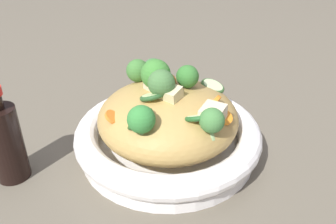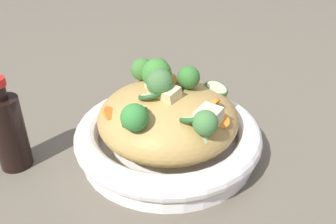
{
  "view_description": "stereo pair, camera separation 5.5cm",
  "coord_description": "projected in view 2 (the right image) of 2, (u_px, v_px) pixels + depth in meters",
  "views": [
    {
      "loc": [
        -0.41,
        -0.24,
        0.36
      ],
      "look_at": [
        0.0,
        0.0,
        0.08
      ],
      "focal_mm": 37.8,
      "sensor_mm": 36.0,
      "label": 1
    },
    {
      "loc": [
        -0.38,
        -0.29,
        0.36
      ],
      "look_at": [
        0.0,
        0.0,
        0.08
      ],
      "focal_mm": 37.8,
      "sensor_mm": 36.0,
      "label": 2
    }
  ],
  "objects": [
    {
      "name": "noodle_heap",
      "position": [
        168.0,
        117.0,
        0.56
      ],
      "size": [
        0.22,
        0.22,
        0.1
      ],
      "color": "#AD8A4A",
      "rests_on": "serving_bowl"
    },
    {
      "name": "chicken_chunks",
      "position": [
        178.0,
        98.0,
        0.52
      ],
      "size": [
        0.05,
        0.14,
        0.04
      ],
      "color": "beige",
      "rests_on": "serving_bowl"
    },
    {
      "name": "serving_bowl",
      "position": [
        168.0,
        137.0,
        0.58
      ],
      "size": [
        0.3,
        0.3,
        0.06
      ],
      "color": "white",
      "rests_on": "ground_plane"
    },
    {
      "name": "ground_plane",
      "position": [
        168.0,
        151.0,
        0.59
      ],
      "size": [
        3.0,
        3.0,
        0.0
      ],
      "primitive_type": "plane",
      "color": "#5D5547"
    },
    {
      "name": "zucchini_slices",
      "position": [
        174.0,
        106.0,
        0.51
      ],
      "size": [
        0.2,
        0.13,
        0.04
      ],
      "color": "beige",
      "rests_on": "serving_bowl"
    },
    {
      "name": "carrot_coins",
      "position": [
        183.0,
        101.0,
        0.52
      ],
      "size": [
        0.13,
        0.17,
        0.04
      ],
      "color": "orange",
      "rests_on": "serving_bowl"
    },
    {
      "name": "broccoli_florets",
      "position": [
        161.0,
        85.0,
        0.53
      ],
      "size": [
        0.19,
        0.21,
        0.08
      ],
      "color": "#91AB75",
      "rests_on": "serving_bowl"
    },
    {
      "name": "soy_sauce_bottle",
      "position": [
        9.0,
        131.0,
        0.53
      ],
      "size": [
        0.05,
        0.05,
        0.15
      ],
      "color": "black",
      "rests_on": "ground_plane"
    }
  ]
}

